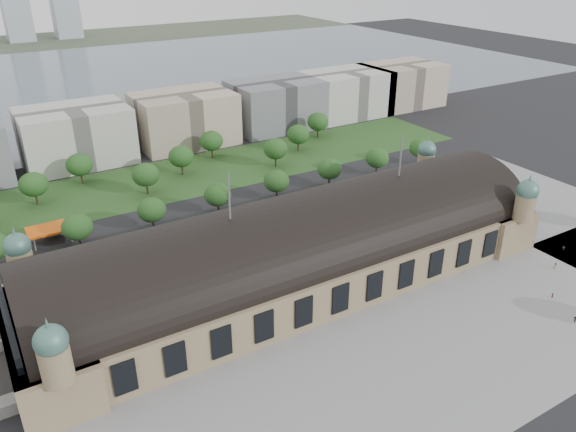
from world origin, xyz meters
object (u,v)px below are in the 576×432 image
petrol_station (52,229)px  traffic_car_5 (322,192)px  parked_car_5 (96,290)px  pedestrian_2 (564,248)px  pedestrian_4 (575,320)px  bus_mid (263,233)px  traffic_car_2 (8,304)px  parked_car_3 (74,297)px  parked_car_4 (187,272)px  parked_car_6 (205,261)px  parked_car_1 (34,313)px  bus_east (339,212)px  traffic_car_4 (254,229)px  pedestrian_1 (552,296)px  traffic_car_6 (457,184)px  parked_car_0 (79,296)px  traffic_car_3 (100,254)px  pedestrian_0 (555,266)px  bus_west (221,240)px  parked_car_2 (74,303)px

petrol_station → traffic_car_5: bearing=-10.2°
parked_car_5 → pedestrian_2: size_ratio=3.50×
pedestrian_2 → pedestrian_4: 39.89m
petrol_station → bus_mid: 69.08m
pedestrian_4 → pedestrian_2: bearing=168.3°
traffic_car_2 → parked_car_3: traffic_car_2 is taller
parked_car_4 → petrol_station: bearing=-172.7°
parked_car_3 → parked_car_6: (38.29, -0.88, -0.02)m
petrol_station → parked_car_1: petrol_station is taller
petrol_station → bus_east: 96.54m
petrol_station → traffic_car_4: petrol_station is taller
bus_mid → parked_car_3: bearing=93.9°
bus_mid → pedestrian_1: bus_mid is taller
parked_car_6 → traffic_car_6: bearing=69.0°
pedestrian_1 → pedestrian_2: size_ratio=0.98×
parked_car_0 → pedestrian_2: 146.29m
traffic_car_3 → parked_car_1: (-22.65, -22.24, 0.04)m
petrol_station → parked_car_1: size_ratio=2.67×
pedestrian_1 → pedestrian_0: bearing=-45.1°
parked_car_0 → bus_west: 46.71m
petrol_station → parked_car_2: size_ratio=2.81×
parked_car_5 → pedestrian_2: bearing=39.6°
pedestrian_0 → pedestrian_2: 13.48m
parked_car_0 → pedestrian_2: bearing=42.8°
parked_car_1 → parked_car_6: (48.69, 1.45, -0.06)m
parked_car_0 → pedestrian_0: pedestrian_0 is taller
parked_car_3 → pedestrian_0: 138.63m
petrol_station → pedestrian_1: petrol_station is taller
traffic_car_4 → pedestrian_0: bearing=49.3°
parked_car_5 → parked_car_6: bearing=59.8°
pedestrian_4 → parked_car_4: bearing=-94.4°
parked_car_4 → parked_car_0: bearing=-122.8°
parked_car_0 → parked_car_2: (-2.06, -3.01, 0.03)m
traffic_car_5 → parked_car_5: (-91.68, -23.21, 0.08)m
traffic_car_4 → parked_car_5: (-55.00, -10.28, 0.15)m
traffic_car_6 → pedestrian_0: bearing=-26.9°
parked_car_5 → bus_mid: bus_mid is taller
parked_car_2 → bus_west: bearing=66.3°
parked_car_0 → parked_car_1: bearing=-106.6°
parked_car_4 → parked_car_6: bearing=88.0°
traffic_car_2 → parked_car_6: (54.02, -6.24, -0.02)m
parked_car_1 → parked_car_2: size_ratio=1.05×
bus_west → bus_mid: 14.27m
parked_car_0 → bus_west: size_ratio=0.38×
parked_car_2 → pedestrian_0: pedestrian_0 is taller
pedestrian_4 → traffic_car_2: bearing=-84.3°
traffic_car_5 → traffic_car_3: bearing=88.4°
bus_mid → pedestrian_0: bearing=-134.7°
pedestrian_4 → parked_car_5: bearing=-87.8°
parked_car_0 → pedestrian_4: pedestrian_4 is taller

